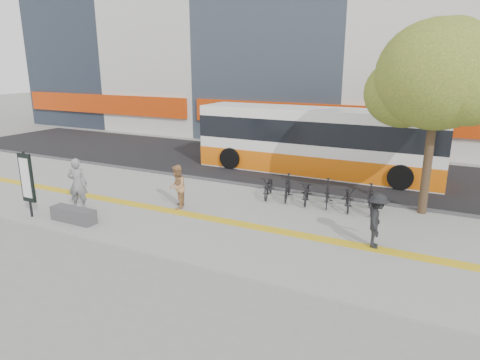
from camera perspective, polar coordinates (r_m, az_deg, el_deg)
The scene contains 13 objects.
ground at distance 13.65m, azimuth -10.26°, elevation -6.00°, with size 120.00×120.00×0.00m, color slate.
sidewalk at distance 14.78m, azimuth -6.78°, elevation -4.01°, with size 40.00×7.00×0.08m, color gray.
tactile_strip at distance 14.38m, azimuth -7.89°, elevation -4.42°, with size 40.00×0.45×0.01m, color gold.
street at distance 21.17m, azimuth 4.49°, elevation 1.99°, with size 40.00×8.00×0.06m, color black.
curb at distance 17.64m, azimuth -0.51°, elevation -0.57°, with size 40.00×0.25×0.14m, color #373739.
bench at distance 14.43m, azimuth -21.53°, elevation -4.39°, with size 1.60×0.45×0.45m, color #373739.
signboard at distance 15.17m, azimuth -26.83°, elevation 0.15°, with size 0.55×0.10×2.20m.
street_tree at distance 14.89m, azimuth 25.08°, elevation 12.42°, with size 4.40×3.80×6.31m.
bus at distance 19.66m, azimuth 10.27°, elevation 4.96°, with size 11.03×2.61×2.94m.
bicycle_row at distance 15.28m, azimuth 10.25°, elevation -1.60°, with size 4.58×1.68×0.93m.
seated_woman at distance 15.44m, azimuth -21.06°, elevation -0.48°, with size 0.65×0.43×1.79m, color black.
pedestrian_tan at distance 14.68m, azimuth -8.49°, elevation -0.92°, with size 0.74×0.58×1.53m, color #B07D4F.
pedestrian_dark at distance 12.02m, azimuth 17.99°, elevation -5.25°, with size 0.99×0.57×1.53m, color black.
Camera 1 is at (7.82, -10.05, 4.93)m, focal length 31.63 mm.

